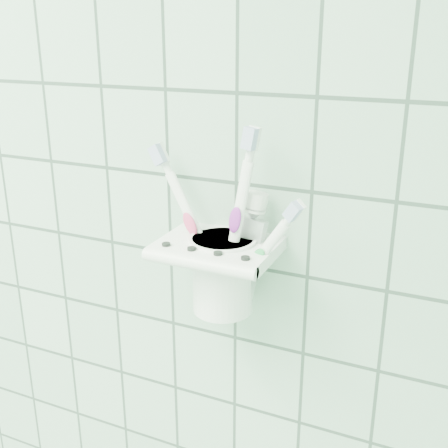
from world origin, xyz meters
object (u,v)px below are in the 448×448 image
at_px(toothbrush_orange, 226,229).
at_px(toothpaste_tube, 236,242).
at_px(holder_bracket, 218,249).
at_px(toothbrush_pink, 231,222).
at_px(cup, 223,271).
at_px(toothbrush_blue, 222,220).

height_order(toothbrush_orange, toothpaste_tube, toothbrush_orange).
relative_size(toothbrush_orange, toothpaste_tube, 1.21).
relative_size(holder_bracket, toothpaste_tube, 0.93).
bearing_deg(toothbrush_pink, toothbrush_orange, 139.87).
relative_size(holder_bracket, cup, 1.46).
relative_size(holder_bracket, toothbrush_blue, 0.62).
bearing_deg(toothbrush_pink, holder_bracket, -171.82).
bearing_deg(holder_bracket, cup, 51.26).
relative_size(cup, toothbrush_blue, 0.43).
relative_size(toothbrush_pink, toothbrush_orange, 1.17).
height_order(cup, toothpaste_tube, toothpaste_tube).
xyz_separation_m(toothbrush_blue, toothpaste_tube, (0.01, 0.01, -0.03)).
bearing_deg(toothbrush_blue, holder_bracket, 154.21).
xyz_separation_m(cup, toothbrush_blue, (0.00, -0.01, 0.07)).
bearing_deg(toothbrush_blue, toothbrush_orange, 107.49).
height_order(holder_bracket, toothbrush_pink, toothbrush_pink).
relative_size(cup, toothbrush_orange, 0.53).
xyz_separation_m(holder_bracket, toothbrush_blue, (0.01, -0.00, 0.04)).
relative_size(cup, toothpaste_tube, 0.64).
bearing_deg(holder_bracket, toothbrush_orange, 64.83).
bearing_deg(toothpaste_tube, toothbrush_pink, -109.66).
relative_size(cup, toothbrush_pink, 0.45).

